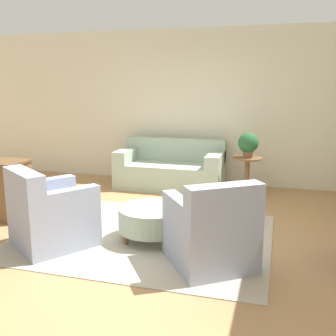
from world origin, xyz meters
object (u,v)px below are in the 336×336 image
(armchair_right, at_px, (212,232))
(potted_plant_on_side_table, at_px, (248,143))
(armchair_left, at_px, (50,216))
(ottoman_table, at_px, (152,218))
(side_table, at_px, (247,170))
(couch, at_px, (171,170))

(armchair_right, height_order, potted_plant_on_side_table, potted_plant_on_side_table)
(armchair_left, relative_size, ottoman_table, 1.36)
(side_table, bearing_deg, couch, 169.33)
(ottoman_table, height_order, side_table, side_table)
(armchair_left, relative_size, side_table, 1.65)
(armchair_left, distance_m, side_table, 3.31)
(couch, xyz_separation_m, ottoman_table, (0.45, -2.41, -0.05))
(armchair_right, bearing_deg, ottoman_table, 147.69)
(couch, xyz_separation_m, potted_plant_on_side_table, (1.36, -0.26, 0.57))
(armchair_right, distance_m, side_table, 2.66)
(ottoman_table, bearing_deg, side_table, 66.99)
(armchair_left, height_order, side_table, armchair_left)
(couch, height_order, potted_plant_on_side_table, potted_plant_on_side_table)
(armchair_left, bearing_deg, side_table, 53.43)
(couch, bearing_deg, armchair_left, -101.80)
(ottoman_table, bearing_deg, potted_plant_on_side_table, 66.99)
(couch, height_order, armchair_right, armchair_right)
(ottoman_table, xyz_separation_m, potted_plant_on_side_table, (0.92, 2.16, 0.62))
(couch, relative_size, potted_plant_on_side_table, 4.65)
(ottoman_table, distance_m, potted_plant_on_side_table, 2.42)
(couch, distance_m, armchair_right, 3.17)
(ottoman_table, xyz_separation_m, side_table, (0.92, 2.16, 0.18))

